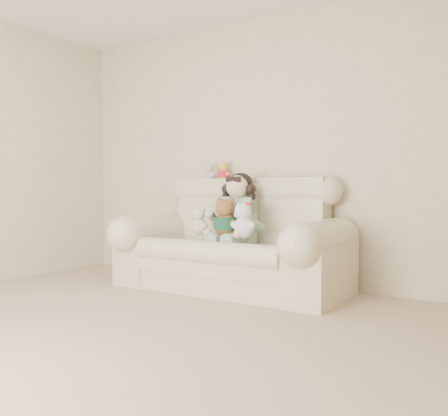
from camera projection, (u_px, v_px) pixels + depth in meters
floor at (55, 352)px, 2.76m from camera, size 5.00×5.00×0.00m
wall_back at (265, 150)px, 4.81m from camera, size 4.50×0.00×4.50m
sofa at (230, 233)px, 4.47m from camera, size 2.10×0.95×1.03m
seated_child at (238, 207)px, 4.51m from camera, size 0.43×0.51×0.66m
brown_teddy at (225, 213)px, 4.36m from camera, size 0.30×0.26×0.41m
white_cat at (244, 216)px, 4.22m from camera, size 0.26×0.22×0.37m
cream_teddy at (199, 218)px, 4.48m from camera, size 0.22×0.18×0.31m
yellow_mini_bear at (224, 169)px, 4.95m from camera, size 0.16×0.13×0.22m
grey_mini_plush at (210, 170)px, 4.98m from camera, size 0.13×0.10×0.20m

